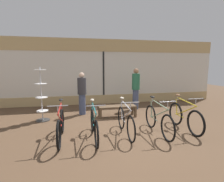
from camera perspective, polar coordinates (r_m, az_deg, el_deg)
The scene contains 11 objects.
ground_plane at distance 5.42m, azimuth 3.64°, elevation -12.56°, with size 24.00×24.00×0.00m, color brown.
shop_back_wall at distance 8.75m, azimuth -2.80°, elevation 6.45°, with size 12.00×0.08×3.20m.
bicycle_far_left at distance 4.80m, azimuth -16.43°, elevation -10.80°, with size 0.46×1.76×1.03m.
bicycle_left at distance 4.70m, azimuth -5.87°, elevation -10.97°, with size 0.46×1.73×1.02m.
bicycle_center at distance 4.98m, azimuth 4.41°, elevation -9.75°, with size 0.46×1.67×1.03m.
bicycle_right at distance 5.20m, azimuth 14.82°, elevation -9.17°, with size 0.46×1.77×1.04m.
bicycle_far_right at distance 5.72m, azimuth 22.60°, elevation -7.86°, with size 0.46×1.73×1.05m.
accessory_rack at distance 6.55m, azimuth -22.00°, elevation -2.49°, with size 0.48×0.48×1.88m.
display_bench at distance 6.62m, azimuth 1.72°, elevation -5.47°, with size 1.40×0.44×0.43m.
customer_near_rack at distance 7.75m, azimuth 7.76°, elevation 1.05°, with size 0.48×0.48×1.80m.
customer_by_window at distance 6.95m, azimuth -9.77°, elevation -0.53°, with size 0.35×0.35×1.66m.
Camera 1 is at (-1.35, -4.88, 1.94)m, focal length 28.00 mm.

